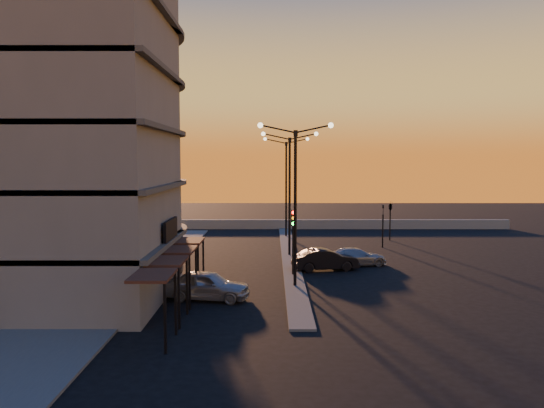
{
  "coord_description": "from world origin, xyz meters",
  "views": [
    {
      "loc": [
        -1.32,
        -30.29,
        7.41
      ],
      "look_at": [
        -1.34,
        5.63,
        4.4
      ],
      "focal_mm": 35.0,
      "sensor_mm": 36.0,
      "label": 1
    }
  ],
  "objects_px": {
    "car_wagon": "(356,257)",
    "car_hatchback": "(207,285)",
    "traffic_light_main": "(293,231)",
    "car_sedan": "(325,260)",
    "streetlamp_mid": "(290,184)"
  },
  "relations": [
    {
      "from": "traffic_light_main",
      "to": "car_sedan",
      "type": "xyz_separation_m",
      "value": [
        2.24,
        1.91,
        -2.16
      ]
    },
    {
      "from": "streetlamp_mid",
      "to": "car_hatchback",
      "type": "relative_size",
      "value": 2.09
    },
    {
      "from": "car_sedan",
      "to": "car_hatchback",
      "type": "bearing_deg",
      "value": 125.59
    },
    {
      "from": "car_hatchback",
      "to": "car_wagon",
      "type": "relative_size",
      "value": 1.05
    },
    {
      "from": "streetlamp_mid",
      "to": "car_wagon",
      "type": "xyz_separation_m",
      "value": [
        4.56,
        -3.67,
        -4.97
      ]
    },
    {
      "from": "car_wagon",
      "to": "car_hatchback",
      "type": "bearing_deg",
      "value": 120.39
    },
    {
      "from": "traffic_light_main",
      "to": "car_hatchback",
      "type": "bearing_deg",
      "value": -130.65
    },
    {
      "from": "traffic_light_main",
      "to": "car_sedan",
      "type": "distance_m",
      "value": 3.66
    },
    {
      "from": "streetlamp_mid",
      "to": "traffic_light_main",
      "type": "xyz_separation_m",
      "value": [
        0.0,
        -7.13,
        -2.7
      ]
    },
    {
      "from": "car_sedan",
      "to": "car_wagon",
      "type": "distance_m",
      "value": 2.78
    },
    {
      "from": "car_sedan",
      "to": "streetlamp_mid",
      "type": "bearing_deg",
      "value": 12.06
    },
    {
      "from": "car_hatchback",
      "to": "traffic_light_main",
      "type": "bearing_deg",
      "value": -30.48
    },
    {
      "from": "streetlamp_mid",
      "to": "car_sedan",
      "type": "height_order",
      "value": "streetlamp_mid"
    },
    {
      "from": "car_hatchback",
      "to": "car_sedan",
      "type": "xyz_separation_m",
      "value": [
        7.02,
        7.48,
        -0.05
      ]
    },
    {
      "from": "car_hatchback",
      "to": "car_sedan",
      "type": "relative_size",
      "value": 1.03
    }
  ]
}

